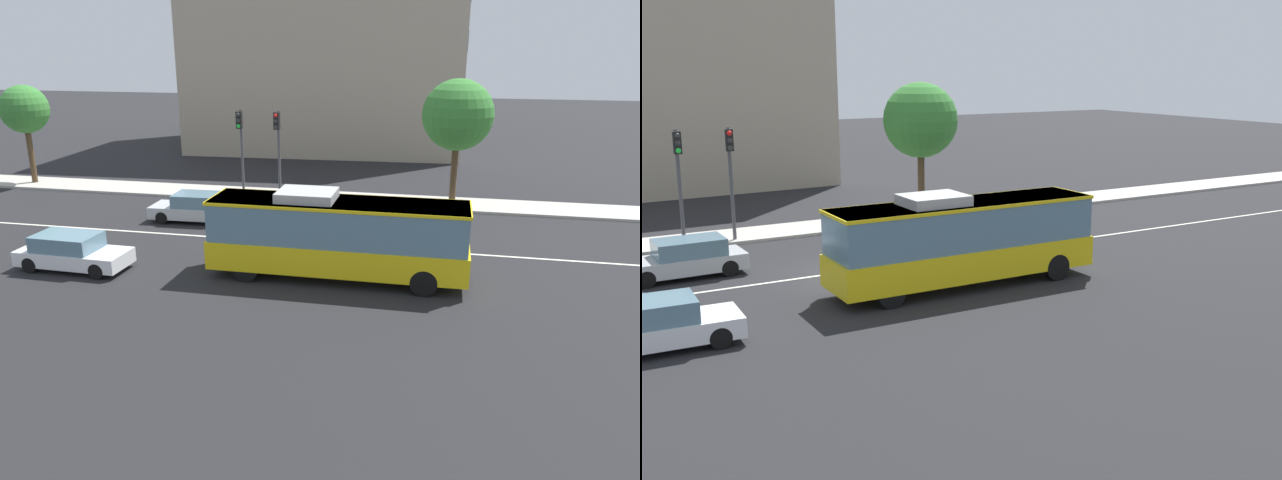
{
  "view_description": "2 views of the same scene",
  "coord_description": "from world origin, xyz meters",
  "views": [
    {
      "loc": [
        7.04,
        -25.59,
        8.82
      ],
      "look_at": [
        2.35,
        -3.26,
        1.3
      ],
      "focal_mm": 33.72,
      "sensor_mm": 36.0,
      "label": 1
    },
    {
      "loc": [
        -10.44,
        -27.26,
        7.91
      ],
      "look_at": [
        3.05,
        -4.0,
        1.74
      ],
      "focal_mm": 43.17,
      "sensor_mm": 36.0,
      "label": 2
    }
  ],
  "objects": [
    {
      "name": "street_tree_kerbside_left",
      "position": [
        7.56,
        7.99,
        5.09
      ],
      "size": [
        3.84,
        3.84,
        7.04
      ],
      "color": "#4C3823",
      "rests_on": "ground_plane"
    },
    {
      "name": "sidewalk_kerb",
      "position": [
        0.0,
        8.3,
        0.07
      ],
      "size": [
        80.0,
        2.97,
        0.14
      ],
      "primitive_type": "cube",
      "color": "#B2ADA3",
      "rests_on": "ground_plane"
    },
    {
      "name": "lane_centre_line",
      "position": [
        0.0,
        0.0,
        0.01
      ],
      "size": [
        76.0,
        0.16,
        0.01
      ],
      "primitive_type": "cube",
      "color": "silver",
      "rests_on": "ground_plane"
    },
    {
      "name": "traffic_light_mid_block",
      "position": [
        -4.5,
        7.21,
        3.56
      ],
      "size": [
        0.33,
        0.62,
        5.2
      ],
      "rotation": [
        0.0,
        0.0,
        -1.59
      ],
      "color": "#47474C",
      "rests_on": "ground_plane"
    },
    {
      "name": "transit_bus",
      "position": [
        3.14,
        -3.88,
        1.81
      ],
      "size": [
        10.01,
        2.52,
        3.46
      ],
      "rotation": [
        0.0,
        0.0,
        -0.0
      ],
      "color": "yellow",
      "rests_on": "ground_plane"
    },
    {
      "name": "ground_plane",
      "position": [
        0.0,
        0.0,
        0.0
      ],
      "size": [
        160.0,
        160.0,
        0.0
      ],
      "primitive_type": "plane",
      "color": "black"
    },
    {
      "name": "sedan_silver",
      "position": [
        -5.35,
        2.4,
        0.72
      ],
      "size": [
        4.56,
        1.95,
        1.46
      ],
      "rotation": [
        0.0,
        0.0,
        3.18
      ],
      "color": "#B7BABF",
      "rests_on": "ground_plane"
    },
    {
      "name": "traffic_light_near_corner",
      "position": [
        -2.3,
        7.24,
        3.56
      ],
      "size": [
        0.34,
        0.62,
        5.2
      ],
      "rotation": [
        0.0,
        0.0,
        -1.66
      ],
      "color": "#47474C",
      "rests_on": "ground_plane"
    },
    {
      "name": "sedan_white",
      "position": [
        -7.58,
        -5.12,
        0.72
      ],
      "size": [
        4.55,
        1.92,
        1.46
      ],
      "rotation": [
        0.0,
        0.0,
        -0.03
      ],
      "color": "white",
      "rests_on": "ground_plane"
    }
  ]
}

